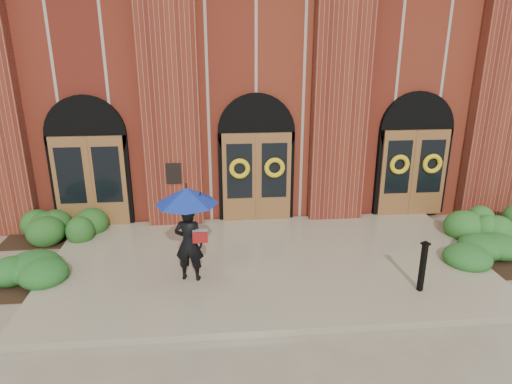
{
  "coord_description": "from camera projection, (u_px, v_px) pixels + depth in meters",
  "views": [
    {
      "loc": [
        -1.14,
        -9.33,
        5.13
      ],
      "look_at": [
        -0.18,
        1.0,
        1.56
      ],
      "focal_mm": 32.0,
      "sensor_mm": 36.0,
      "label": 1
    }
  ],
  "objects": [
    {
      "name": "metal_post",
      "position": [
        423.0,
        266.0,
        9.22
      ],
      "size": [
        0.19,
        0.19,
        1.08
      ],
      "rotation": [
        0.0,
        0.0,
        0.41
      ],
      "color": "black",
      "rests_on": "landing"
    },
    {
      "name": "church_building",
      "position": [
        242.0,
        80.0,
        17.68
      ],
      "size": [
        16.2,
        12.53,
        7.0
      ],
      "color": "maroon",
      "rests_on": "ground"
    },
    {
      "name": "hedge_wall_left",
      "position": [
        63.0,
        226.0,
        12.05
      ],
      "size": [
        2.78,
        1.11,
        0.71
      ],
      "primitive_type": "ellipsoid",
      "color": "#22521B",
      "rests_on": "ground"
    },
    {
      "name": "hedge_front_right",
      "position": [
        485.0,
        255.0,
        10.68
      ],
      "size": [
        1.5,
        1.29,
        0.53
      ],
      "primitive_type": "ellipsoid",
      "color": "#22581F",
      "rests_on": "ground"
    },
    {
      "name": "man_with_umbrella",
      "position": [
        188.0,
        216.0,
        9.4
      ],
      "size": [
        1.52,
        1.52,
        2.07
      ],
      "rotation": [
        0.0,
        0.0,
        2.95
      ],
      "color": "black",
      "rests_on": "landing"
    },
    {
      "name": "ground",
      "position": [
        268.0,
        269.0,
        10.55
      ],
      "size": [
        90.0,
        90.0,
        0.0
      ],
      "primitive_type": "plane",
      "color": "gray",
      "rests_on": "ground"
    },
    {
      "name": "hedge_wall_right",
      "position": [
        506.0,
        226.0,
        12.01
      ],
      "size": [
        2.91,
        1.16,
        0.75
      ],
      "primitive_type": "ellipsoid",
      "color": "#285F21",
      "rests_on": "ground"
    },
    {
      "name": "hedge_front_left",
      "position": [
        35.0,
        272.0,
        9.87
      ],
      "size": [
        1.6,
        1.37,
        0.56
      ],
      "primitive_type": "ellipsoid",
      "color": "#1E551D",
      "rests_on": "ground"
    },
    {
      "name": "landing",
      "position": [
        267.0,
        263.0,
        10.67
      ],
      "size": [
        10.0,
        5.3,
        0.15
      ],
      "primitive_type": "cube",
      "color": "gray",
      "rests_on": "ground"
    }
  ]
}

